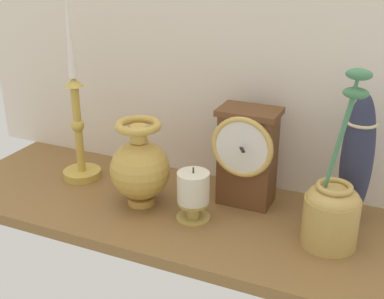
{
  "coord_description": "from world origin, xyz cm",
  "views": [
    {
      "loc": [
        44.18,
        -84.74,
        53.16
      ],
      "look_at": [
        6.1,
        0.0,
        14.0
      ],
      "focal_mm": 47.2,
      "sensor_mm": 36.0,
      "label": 1
    }
  ],
  "objects_px": {
    "candlestick_tall_left": "(77,119)",
    "brass_vase_jar": "(332,209)",
    "mantel_clock": "(247,155)",
    "brass_vase_bulbous": "(140,167)",
    "tall_ceramic_vase": "(357,159)",
    "pillar_candle_front": "(193,193)"
  },
  "relations": [
    {
      "from": "candlestick_tall_left",
      "to": "tall_ceramic_vase",
      "type": "bearing_deg",
      "value": 5.12
    },
    {
      "from": "brass_vase_bulbous",
      "to": "candlestick_tall_left",
      "type": "bearing_deg",
      "value": 164.06
    },
    {
      "from": "mantel_clock",
      "to": "pillar_candle_front",
      "type": "relative_size",
      "value": 1.85
    },
    {
      "from": "brass_vase_jar",
      "to": "pillar_candle_front",
      "type": "xyz_separation_m",
      "value": [
        -0.27,
        -0.02,
        -0.02
      ]
    },
    {
      "from": "brass_vase_bulbous",
      "to": "pillar_candle_front",
      "type": "height_order",
      "value": "brass_vase_bulbous"
    },
    {
      "from": "pillar_candle_front",
      "to": "tall_ceramic_vase",
      "type": "xyz_separation_m",
      "value": [
        0.29,
        0.12,
        0.08
      ]
    },
    {
      "from": "brass_vase_bulbous",
      "to": "brass_vase_jar",
      "type": "height_order",
      "value": "brass_vase_jar"
    },
    {
      "from": "mantel_clock",
      "to": "brass_vase_jar",
      "type": "distance_m",
      "value": 0.22
    },
    {
      "from": "mantel_clock",
      "to": "brass_vase_jar",
      "type": "relative_size",
      "value": 0.63
    },
    {
      "from": "candlestick_tall_left",
      "to": "brass_vase_jar",
      "type": "xyz_separation_m",
      "value": [
        0.59,
        -0.05,
        -0.07
      ]
    },
    {
      "from": "brass_vase_bulbous",
      "to": "pillar_candle_front",
      "type": "distance_m",
      "value": 0.13
    },
    {
      "from": "brass_vase_jar",
      "to": "mantel_clock",
      "type": "bearing_deg",
      "value": 155.39
    },
    {
      "from": "brass_vase_bulbous",
      "to": "pillar_candle_front",
      "type": "bearing_deg",
      "value": -4.89
    },
    {
      "from": "brass_vase_bulbous",
      "to": "tall_ceramic_vase",
      "type": "distance_m",
      "value": 0.44
    },
    {
      "from": "mantel_clock",
      "to": "tall_ceramic_vase",
      "type": "xyz_separation_m",
      "value": [
        0.22,
        0.01,
        0.02
      ]
    },
    {
      "from": "candlestick_tall_left",
      "to": "brass_vase_bulbous",
      "type": "height_order",
      "value": "candlestick_tall_left"
    },
    {
      "from": "mantel_clock",
      "to": "brass_vase_jar",
      "type": "bearing_deg",
      "value": -24.61
    },
    {
      "from": "candlestick_tall_left",
      "to": "tall_ceramic_vase",
      "type": "relative_size",
      "value": 1.71
    },
    {
      "from": "mantel_clock",
      "to": "brass_vase_jar",
      "type": "height_order",
      "value": "brass_vase_jar"
    },
    {
      "from": "mantel_clock",
      "to": "brass_vase_bulbous",
      "type": "xyz_separation_m",
      "value": [
        -0.2,
        -0.1,
        -0.02
      ]
    },
    {
      "from": "brass_vase_jar",
      "to": "tall_ceramic_vase",
      "type": "xyz_separation_m",
      "value": [
        0.02,
        0.1,
        0.06
      ]
    },
    {
      "from": "pillar_candle_front",
      "to": "tall_ceramic_vase",
      "type": "relative_size",
      "value": 0.42
    }
  ]
}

